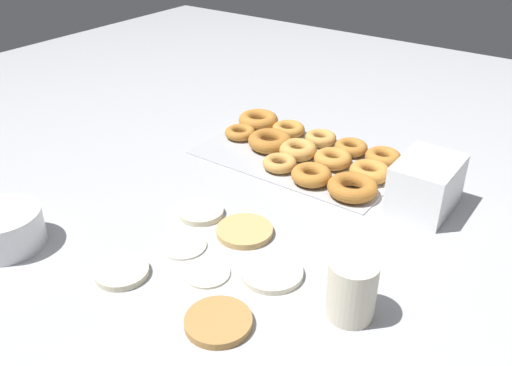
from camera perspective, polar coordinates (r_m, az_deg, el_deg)
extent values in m
plane|color=#B2B5BA|center=(1.10, -1.91, -4.34)|extent=(3.00, 3.00, 0.00)
cylinder|color=beige|center=(0.97, 1.66, -9.39)|extent=(0.11, 0.11, 0.01)
cylinder|color=beige|center=(1.13, -5.81, -3.06)|extent=(0.09, 0.09, 0.01)
cylinder|color=beige|center=(0.98, -5.17, -9.36)|extent=(0.08, 0.08, 0.01)
cylinder|color=#B27F42|center=(0.88, -3.98, -14.37)|extent=(0.11, 0.11, 0.01)
cylinder|color=beige|center=(1.00, -13.95, -9.07)|extent=(0.10, 0.10, 0.01)
cylinder|color=tan|center=(1.07, -1.21, -5.08)|extent=(0.11, 0.11, 0.01)
cylinder|color=silver|center=(1.05, -7.64, -6.48)|extent=(0.09, 0.09, 0.01)
cube|color=#ADAFB5|center=(1.36, 4.62, 2.83)|extent=(0.50, 0.30, 0.01)
torus|color=#B7752D|center=(1.35, 13.22, 2.68)|extent=(0.09, 0.09, 0.03)
torus|color=#B7752D|center=(1.39, 9.97, 3.72)|extent=(0.08, 0.08, 0.03)
torus|color=#D19347|center=(1.43, 6.82, 4.72)|extent=(0.08, 0.08, 0.03)
torus|color=#C68438|center=(1.47, 3.43, 5.67)|extent=(0.09, 0.09, 0.03)
torus|color=#B7752D|center=(1.51, 0.25, 6.64)|extent=(0.11, 0.11, 0.03)
torus|color=#C68438|center=(1.28, 11.87, 1.17)|extent=(0.09, 0.09, 0.03)
torus|color=#C68438|center=(1.32, 8.10, 2.55)|extent=(0.09, 0.09, 0.03)
torus|color=#D19347|center=(1.35, 4.44, 3.52)|extent=(0.09, 0.09, 0.03)
torus|color=#AD6B28|center=(1.39, 1.50, 4.46)|extent=(0.11, 0.11, 0.03)
torus|color=#B7752D|center=(1.45, -1.70, 5.35)|extent=(0.08, 0.08, 0.02)
torus|color=#AD6B28|center=(1.20, 10.10, -0.44)|extent=(0.11, 0.11, 0.03)
torus|color=#B7752D|center=(1.24, 5.85, 0.86)|extent=(0.09, 0.09, 0.03)
torus|color=#D19347|center=(1.29, 2.50, 2.11)|extent=(0.08, 0.08, 0.02)
cylinder|color=white|center=(1.13, -24.93, -4.41)|extent=(0.14, 0.14, 0.07)
cube|color=white|center=(1.20, 17.11, -2.10)|extent=(0.12, 0.16, 0.02)
cube|color=white|center=(1.20, 17.24, -1.35)|extent=(0.12, 0.16, 0.02)
cube|color=white|center=(1.19, 17.37, -0.59)|extent=(0.12, 0.16, 0.02)
cube|color=white|center=(1.18, 17.50, 0.18)|extent=(0.12, 0.16, 0.02)
cube|color=white|center=(1.17, 17.64, 0.96)|extent=(0.12, 0.16, 0.02)
cube|color=white|center=(1.16, 17.77, 1.76)|extent=(0.12, 0.16, 0.02)
cylinder|color=beige|center=(0.88, 10.04, -10.96)|extent=(0.08, 0.08, 0.10)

